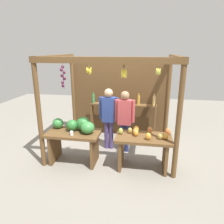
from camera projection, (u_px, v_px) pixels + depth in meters
name	position (u px, v px, depth m)	size (l,w,h in m)	color
ground_plane	(113.00, 148.00, 5.34)	(12.00, 12.00, 0.00)	gray
market_stall	(116.00, 93.00, 5.37)	(2.89, 2.17, 2.33)	brown
fruit_counter_left	(76.00, 133.00, 4.57)	(1.18, 0.66, 1.03)	brown
fruit_counter_right	(144.00, 144.00, 4.34)	(1.16, 0.64, 0.88)	brown
bottle_shelf_unit	(123.00, 111.00, 5.82)	(1.85, 0.22, 1.35)	brown
vendor_man	(109.00, 114.00, 5.11)	(0.48, 0.21, 1.56)	#51417A
vendor_woman	(125.00, 117.00, 4.96)	(0.48, 0.21, 1.53)	navy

